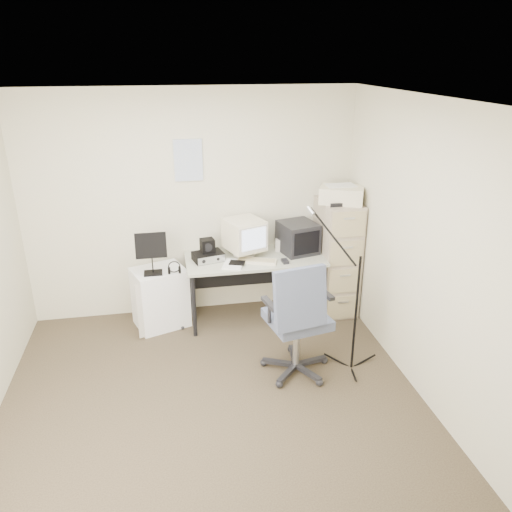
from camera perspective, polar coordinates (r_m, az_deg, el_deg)
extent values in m
cube|color=#312619|center=(4.49, -4.84, -16.48)|extent=(3.60, 3.60, 0.01)
cube|color=white|center=(3.53, -6.19, 17.25)|extent=(3.60, 3.60, 0.01)
cube|color=beige|center=(5.53, -7.29, 5.74)|extent=(3.60, 0.02, 2.50)
cube|color=beige|center=(2.32, -0.75, -19.60)|extent=(3.60, 0.02, 2.50)
cube|color=beige|center=(4.36, 18.78, 0.19)|extent=(0.02, 3.60, 2.50)
cube|color=white|center=(5.40, -7.76, 10.79)|extent=(0.30, 0.02, 0.44)
cube|color=#9C866A|center=(5.74, 9.16, -0.10)|extent=(0.40, 0.60, 1.30)
cube|color=#EEE4C0|center=(5.47, 9.77, 6.92)|extent=(0.55, 0.48, 0.18)
cube|color=#BABDA3|center=(5.59, -0.15, -3.60)|extent=(1.50, 0.70, 0.73)
cube|color=#EEE4C0|center=(5.43, -1.35, 2.10)|extent=(0.48, 0.49, 0.41)
cube|color=black|center=(5.56, 4.80, 2.14)|extent=(0.45, 0.47, 0.34)
cube|color=#BDB6AA|center=(5.61, 2.60, 1.25)|extent=(0.09, 0.09, 0.14)
cube|color=#EEE4C0|center=(5.31, 0.08, -0.58)|extent=(0.45, 0.28, 0.02)
cube|color=black|center=(5.31, 3.33, -0.60)|extent=(0.07, 0.11, 0.03)
cube|color=black|center=(5.37, -5.49, -0.05)|extent=(0.36, 0.29, 0.09)
cube|color=black|center=(5.36, -5.58, 1.23)|extent=(0.16, 0.15, 0.14)
cube|color=white|center=(5.25, -2.60, -0.94)|extent=(0.27, 0.32, 0.02)
cube|color=#EEE4C0|center=(5.60, 5.12, -5.55)|extent=(0.23, 0.45, 0.40)
cube|color=#3D4664|center=(4.57, 4.74, -6.95)|extent=(0.78, 0.78, 1.15)
cube|color=white|center=(5.55, -10.88, -4.66)|extent=(0.64, 0.58, 0.66)
cube|color=black|center=(5.23, -11.85, 0.33)|extent=(0.33, 0.19, 0.46)
torus|color=black|center=(5.27, -9.32, -1.50)|extent=(0.19, 0.19, 0.03)
cylinder|color=black|center=(4.62, 11.49, -4.62)|extent=(0.03, 0.03, 1.50)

